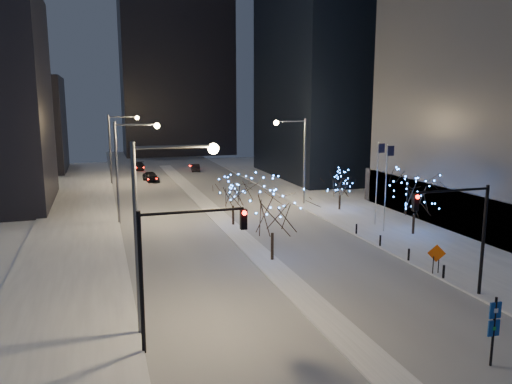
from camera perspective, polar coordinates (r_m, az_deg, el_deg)
name	(u,v)px	position (r m, az deg, el deg)	size (l,w,h in m)	color
ground	(333,325)	(28.21, 8.77, -14.81)	(160.00, 160.00, 0.00)	white
road	(203,202)	(60.13, -6.11, -1.14)	(20.00, 130.00, 0.02)	#ABB0BA
median	(212,210)	(55.33, -5.08, -2.06)	(2.00, 80.00, 0.15)	white
east_sidewalk	(379,221)	(51.74, 13.91, -3.20)	(10.00, 90.00, 0.15)	white
west_sidewalk	(74,246)	(44.47, -20.13, -5.76)	(8.00, 90.00, 0.15)	white
filler_west_far	(7,125)	(93.98, -26.58, 6.88)	(18.00, 16.00, 16.00)	black
horizon_block	(176,60)	(116.48, -9.13, 14.70)	(24.00, 14.00, 42.00)	black
street_lamp_w_near	(157,211)	(25.51, -11.24, -2.15)	(4.40, 0.56, 10.00)	#595E66
street_lamp_w_mid	(127,158)	(50.15, -14.48, 3.81)	(4.40, 0.56, 10.00)	#595E66
street_lamp_w_far	(117,139)	(75.03, -15.58, 5.83)	(4.40, 0.56, 10.00)	#595E66
street_lamp_east	(297,150)	(57.32, 4.74, 4.83)	(3.90, 0.56, 10.00)	#595E66
traffic_signal_west	(174,255)	(24.09, -9.36, -7.12)	(5.26, 0.43, 7.00)	black
traffic_signal_east	(464,223)	(32.21, 22.64, -3.33)	(5.26, 0.43, 7.00)	black
flagpoles	(382,179)	(47.70, 14.20, 1.44)	(1.35, 2.60, 8.00)	silver
bollards	(394,247)	(40.96, 15.47, -6.10)	(0.16, 12.16, 0.90)	black
car_near	(151,177)	(76.52, -11.92, 1.73)	(1.77, 4.41, 1.50)	black
car_mid	(195,168)	(86.72, -6.95, 2.79)	(1.34, 3.83, 1.26)	black
car_far	(139,166)	(89.88, -13.22, 2.86)	(1.79, 4.41, 1.28)	black
holiday_tree_median_near	(272,208)	(37.00, 1.90, -1.89)	(6.24, 6.24, 6.20)	black
holiday_tree_median_far	(233,192)	(47.83, -2.65, -0.02)	(3.57, 3.57, 4.79)	black
holiday_tree_plaza_near	(415,195)	(46.54, 17.73, -0.34)	(4.96, 4.96, 5.63)	black
holiday_tree_plaza_far	(340,184)	(55.36, 9.60, 0.94)	(3.92, 3.92, 4.45)	black
wayfinding_sign	(494,324)	(25.58, 25.56, -13.47)	(0.59, 0.11, 3.32)	black
construction_sign	(436,256)	(36.88, 19.92, -6.89)	(1.17, 0.53, 2.07)	black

